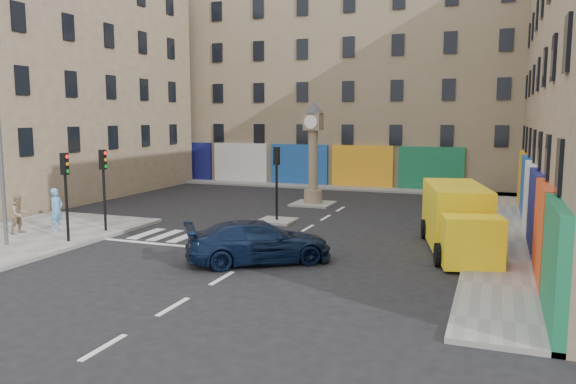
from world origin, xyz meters
The scene contains 15 objects.
ground centered at (0.00, 0.00, 0.00)m, with size 120.00×120.00×0.00m, color black.
sidewalk_right centered at (8.70, 10.00, 0.07)m, with size 2.60×30.00×0.15m, color gray.
sidewalk_far centered at (-4.00, 22.20, 0.07)m, with size 32.00×2.40×0.15m, color gray.
island_near centered at (-2.00, 8.00, 0.06)m, with size 1.80×1.80×0.12m, color gray.
island_far centered at (-2.00, 14.00, 0.06)m, with size 2.40×2.40×0.12m, color gray.
building_far centered at (-4.00, 28.00, 8.50)m, with size 32.00×10.00×17.00m, color #89745B.
building_left centered at (-19.00, 12.00, 7.50)m, with size 8.00×20.00×15.00m, color #967E62.
traffic_light_left_near centered at (-8.30, 0.20, 2.62)m, with size 0.28×0.22×3.70m.
traffic_light_left_far centered at (-8.30, 2.60, 2.62)m, with size 0.28×0.22×3.70m.
traffic_light_island centered at (-2.00, 8.00, 2.59)m, with size 0.28×0.22×3.70m.
clock_pillar centered at (-2.00, 14.00, 3.55)m, with size 1.20×1.20×6.10m.
navy_sedan centered at (0.33, 0.34, 0.77)m, with size 2.17×5.33×1.55m, color black.
yellow_van centered at (7.02, 4.94, 1.27)m, with size 3.61×7.30×2.55m.
pedestrian_blue centered at (-10.34, 1.79, 1.12)m, with size 0.71×0.47×1.95m, color #5D9ED5.
pedestrian_tan centered at (-11.48, 0.76, 1.01)m, with size 0.84×0.65×1.72m, color #967C5C.
Camera 1 is at (8.36, -18.14, 5.32)m, focal length 35.00 mm.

